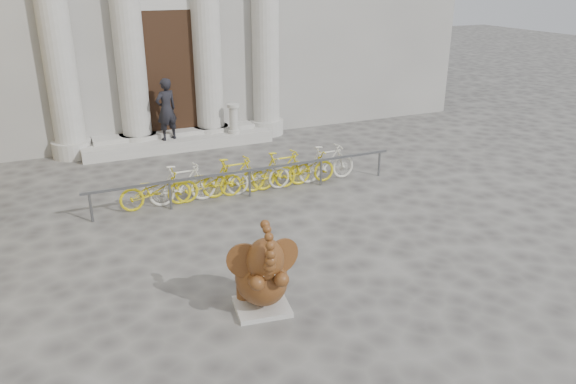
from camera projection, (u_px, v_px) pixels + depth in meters
name	position (u px, v px, depth m)	size (l,w,h in m)	color
ground	(304.00, 288.00, 10.08)	(80.00, 80.00, 0.00)	#474442
entrance_steps	(179.00, 142.00, 18.00)	(6.00, 1.20, 0.36)	#A8A59E
elephant_statue	(262.00, 276.00, 9.19)	(1.18, 1.36, 1.77)	#A8A59E
bike_rack	(246.00, 175.00, 14.18)	(8.00, 0.53, 1.00)	slate
pedestrian	(166.00, 109.00, 17.30)	(0.70, 0.46, 1.92)	black
balustrade_post	(234.00, 120.00, 18.19)	(0.39, 0.39, 0.96)	#A8A59E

